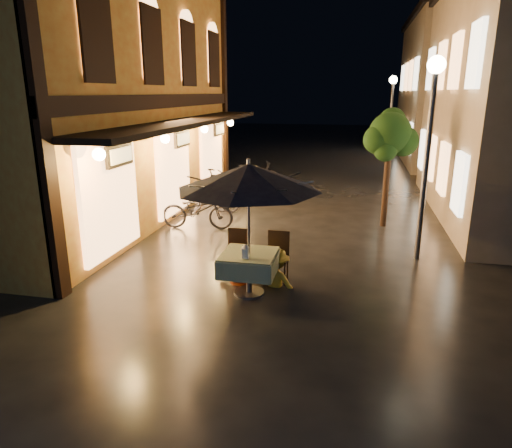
% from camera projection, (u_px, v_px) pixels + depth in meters
% --- Properties ---
extents(ground, '(90.00, 90.00, 0.00)m').
position_uv_depth(ground, '(266.00, 283.00, 8.80)').
color(ground, black).
rests_on(ground, ground).
extents(west_building, '(5.90, 11.40, 7.40)m').
position_uv_depth(west_building, '(93.00, 85.00, 12.68)').
color(west_building, orange).
rests_on(west_building, ground).
extents(east_building_far, '(7.30, 10.30, 7.30)m').
position_uv_depth(east_building_far, '(479.00, 89.00, 23.14)').
color(east_building_far, tan).
rests_on(east_building_far, ground).
extents(street_tree, '(1.43, 1.20, 3.15)m').
position_uv_depth(street_tree, '(390.00, 137.00, 11.86)').
color(street_tree, black).
rests_on(street_tree, ground).
extents(streetlamp_near, '(0.36, 0.36, 4.23)m').
position_uv_depth(streetlamp_near, '(430.00, 124.00, 9.25)').
color(streetlamp_near, '#59595E').
rests_on(streetlamp_near, ground).
extents(streetlamp_far, '(0.36, 0.36, 4.23)m').
position_uv_depth(streetlamp_far, '(391.00, 106.00, 20.51)').
color(streetlamp_far, '#59595E').
rests_on(streetlamp_far, ground).
extents(cafe_table, '(0.99, 0.99, 0.78)m').
position_uv_depth(cafe_table, '(249.00, 263.00, 8.16)').
color(cafe_table, '#59595E').
rests_on(cafe_table, ground).
extents(patio_umbrella, '(2.53, 2.53, 2.46)m').
position_uv_depth(patio_umbrella, '(248.00, 177.00, 7.72)').
color(patio_umbrella, '#59595E').
rests_on(patio_umbrella, ground).
extents(cafe_chair_left, '(0.42, 0.42, 0.97)m').
position_uv_depth(cafe_chair_left, '(238.00, 251.00, 8.95)').
color(cafe_chair_left, black).
rests_on(cafe_chair_left, ground).
extents(cafe_chair_right, '(0.42, 0.42, 0.97)m').
position_uv_depth(cafe_chair_right, '(278.00, 254.00, 8.78)').
color(cafe_chair_right, black).
rests_on(cafe_chair_right, ground).
extents(table_lantern, '(0.16, 0.16, 0.25)m').
position_uv_depth(table_lantern, '(246.00, 250.00, 7.84)').
color(table_lantern, white).
rests_on(table_lantern, cafe_table).
extents(person_orange, '(0.82, 0.70, 1.48)m').
position_uv_depth(person_orange, '(236.00, 245.00, 8.69)').
color(person_orange, '#C63A0B').
rests_on(person_orange, ground).
extents(person_yellow, '(0.99, 0.70, 1.39)m').
position_uv_depth(person_yellow, '(277.00, 250.00, 8.52)').
color(person_yellow, yellow).
rests_on(person_yellow, ground).
extents(bicycle_0, '(1.98, 0.87, 1.01)m').
position_uv_depth(bicycle_0, '(197.00, 210.00, 12.15)').
color(bicycle_0, black).
rests_on(bicycle_0, ground).
extents(bicycle_1, '(1.60, 0.59, 0.94)m').
position_uv_depth(bicycle_1, '(206.00, 196.00, 13.89)').
color(bicycle_1, black).
rests_on(bicycle_1, ground).
extents(bicycle_2, '(1.82, 0.77, 0.93)m').
position_uv_depth(bicycle_2, '(211.00, 197.00, 13.83)').
color(bicycle_2, black).
rests_on(bicycle_2, ground).
extents(bicycle_3, '(1.89, 0.79, 1.10)m').
position_uv_depth(bicycle_3, '(219.00, 186.00, 15.08)').
color(bicycle_3, black).
rests_on(bicycle_3, ground).
extents(bicycle_4, '(1.72, 0.64, 0.90)m').
position_uv_depth(bicycle_4, '(243.00, 184.00, 15.89)').
color(bicycle_4, black).
rests_on(bicycle_4, ground).
extents(bicycle_5, '(1.63, 0.90, 0.95)m').
position_uv_depth(bicycle_5, '(248.00, 178.00, 16.96)').
color(bicycle_5, black).
rests_on(bicycle_5, ground).
extents(bicycle_6, '(1.91, 1.32, 0.95)m').
position_uv_depth(bicycle_6, '(256.00, 175.00, 17.56)').
color(bicycle_6, black).
rests_on(bicycle_6, ground).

